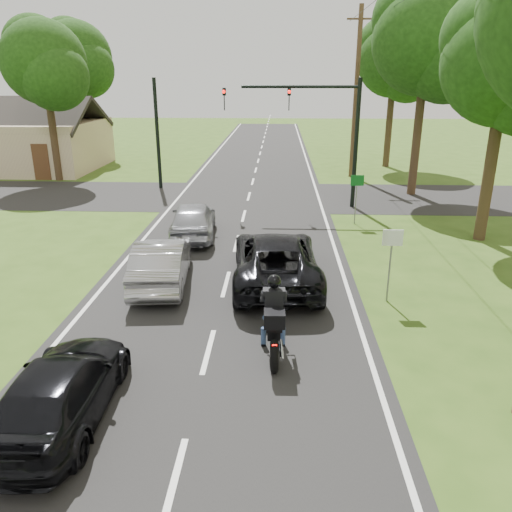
# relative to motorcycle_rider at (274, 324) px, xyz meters

# --- Properties ---
(ground) EXTENTS (140.00, 140.00, 0.00)m
(ground) POSITION_rel_motorcycle_rider_xyz_m (-1.51, 0.02, -0.77)
(ground) COLOR #314F16
(ground) RESTS_ON ground
(road) EXTENTS (8.00, 100.00, 0.01)m
(road) POSITION_rel_motorcycle_rider_xyz_m (-1.51, 10.02, -0.76)
(road) COLOR black
(road) RESTS_ON ground
(cross_road) EXTENTS (60.00, 7.00, 0.01)m
(cross_road) POSITION_rel_motorcycle_rider_xyz_m (-1.51, 16.02, -0.76)
(cross_road) COLOR black
(cross_road) RESTS_ON ground
(motorcycle_rider) EXTENTS (0.64, 2.26, 1.95)m
(motorcycle_rider) POSITION_rel_motorcycle_rider_xyz_m (0.00, 0.00, 0.00)
(motorcycle_rider) COLOR black
(motorcycle_rider) RESTS_ON ground
(dark_suv) EXTENTS (2.82, 5.60, 1.52)m
(dark_suv) POSITION_rel_motorcycle_rider_xyz_m (0.01, 4.29, 0.01)
(dark_suv) COLOR black
(dark_suv) RESTS_ON road
(silver_sedan) EXTENTS (1.89, 4.37, 1.40)m
(silver_sedan) POSITION_rel_motorcycle_rider_xyz_m (-3.46, 3.97, -0.05)
(silver_sedan) COLOR #A1A1A5
(silver_sedan) RESTS_ON road
(silver_suv) EXTENTS (2.05, 4.32, 1.42)m
(silver_suv) POSITION_rel_motorcycle_rider_xyz_m (-3.29, 8.78, -0.04)
(silver_suv) COLOR #9C9EA4
(silver_suv) RESTS_ON road
(dark_car_behind) EXTENTS (1.81, 4.23, 1.22)m
(dark_car_behind) POSITION_rel_motorcycle_rider_xyz_m (-3.87, -2.48, -0.15)
(dark_car_behind) COLOR black
(dark_car_behind) RESTS_ON road
(traffic_signal) EXTENTS (6.38, 0.44, 6.00)m
(traffic_signal) POSITION_rel_motorcycle_rider_xyz_m (1.82, 14.02, 3.37)
(traffic_signal) COLOR black
(traffic_signal) RESTS_ON ground
(signal_pole_far) EXTENTS (0.20, 0.20, 6.00)m
(signal_pole_far) POSITION_rel_motorcycle_rider_xyz_m (-6.71, 18.02, 2.23)
(signal_pole_far) COLOR black
(signal_pole_far) RESTS_ON ground
(utility_pole_far) EXTENTS (1.60, 0.28, 10.00)m
(utility_pole_far) POSITION_rel_motorcycle_rider_xyz_m (4.69, 22.02, 4.32)
(utility_pole_far) COLOR brown
(utility_pole_far) RESTS_ON ground
(sign_white) EXTENTS (0.55, 0.07, 2.12)m
(sign_white) POSITION_rel_motorcycle_rider_xyz_m (3.19, 3.00, 0.83)
(sign_white) COLOR slate
(sign_white) RESTS_ON ground
(sign_green) EXTENTS (0.55, 0.07, 2.12)m
(sign_green) POSITION_rel_motorcycle_rider_xyz_m (3.39, 11.00, 0.83)
(sign_green) COLOR slate
(sign_green) RESTS_ON ground
(tree_row_d) EXTENTS (5.76, 5.58, 10.45)m
(tree_row_d) POSITION_rel_motorcycle_rider_xyz_m (7.59, 16.78, 6.67)
(tree_row_d) COLOR #332316
(tree_row_d) RESTS_ON ground
(tree_row_e) EXTENTS (5.28, 5.12, 9.61)m
(tree_row_e) POSITION_rel_motorcycle_rider_xyz_m (7.96, 25.80, 6.07)
(tree_row_e) COLOR #332316
(tree_row_e) RESTS_ON ground
(tree_left_near) EXTENTS (5.12, 4.96, 9.22)m
(tree_left_near) POSITION_rel_motorcycle_rider_xyz_m (-13.24, 19.81, 5.77)
(tree_left_near) COLOR #332316
(tree_left_near) RESTS_ON ground
(tree_left_far) EXTENTS (5.76, 5.58, 10.14)m
(tree_left_far) POSITION_rel_motorcycle_rider_xyz_m (-15.21, 29.78, 6.37)
(tree_left_far) COLOR #332316
(tree_left_far) RESTS_ON ground
(house) EXTENTS (10.20, 8.00, 4.84)m
(house) POSITION_rel_motorcycle_rider_xyz_m (-17.51, 24.02, 1.00)
(house) COLOR tan
(house) RESTS_ON ground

